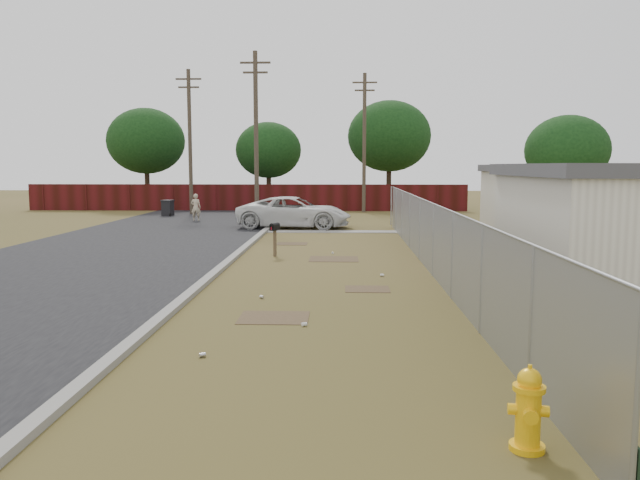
{
  "coord_description": "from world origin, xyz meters",
  "views": [
    {
      "loc": [
        0.56,
        -17.24,
        3.05
      ],
      "look_at": [
        -0.02,
        -0.92,
        1.1
      ],
      "focal_mm": 35.0,
      "sensor_mm": 36.0,
      "label": 1
    }
  ],
  "objects_px": {
    "pickup_truck": "(294,212)",
    "mailbox": "(275,230)",
    "fire_hydrant": "(528,411)",
    "trash_bin": "(168,208)",
    "pedestrian": "(196,207)"
  },
  "relations": [
    {
      "from": "pickup_truck",
      "to": "mailbox",
      "type": "bearing_deg",
      "value": -175.06
    },
    {
      "from": "fire_hydrant",
      "to": "mailbox",
      "type": "xyz_separation_m",
      "value": [
        -4.28,
        14.41,
        0.45
      ]
    },
    {
      "from": "trash_bin",
      "to": "fire_hydrant",
      "type": "bearing_deg",
      "value": -67.91
    },
    {
      "from": "trash_bin",
      "to": "pickup_truck",
      "type": "bearing_deg",
      "value": -40.44
    },
    {
      "from": "pedestrian",
      "to": "trash_bin",
      "type": "xyz_separation_m",
      "value": [
        -2.5,
        3.27,
        -0.25
      ]
    },
    {
      "from": "pedestrian",
      "to": "trash_bin",
      "type": "relative_size",
      "value": 1.54
    },
    {
      "from": "pickup_truck",
      "to": "trash_bin",
      "type": "xyz_separation_m",
      "value": [
        -8.28,
        7.05,
        -0.27
      ]
    },
    {
      "from": "mailbox",
      "to": "pickup_truck",
      "type": "height_order",
      "value": "pickup_truck"
    },
    {
      "from": "pickup_truck",
      "to": "trash_bin",
      "type": "bearing_deg",
      "value": 54.01
    },
    {
      "from": "mailbox",
      "to": "pedestrian",
      "type": "relative_size",
      "value": 0.75
    },
    {
      "from": "fire_hydrant",
      "to": "pickup_truck",
      "type": "distance_m",
      "value": 24.47
    },
    {
      "from": "pickup_truck",
      "to": "pedestrian",
      "type": "relative_size",
      "value": 3.69
    },
    {
      "from": "pedestrian",
      "to": "trash_bin",
      "type": "height_order",
      "value": "pedestrian"
    },
    {
      "from": "fire_hydrant",
      "to": "pickup_truck",
      "type": "height_order",
      "value": "pickup_truck"
    },
    {
      "from": "fire_hydrant",
      "to": "pedestrian",
      "type": "xyz_separation_m",
      "value": [
        -10.13,
        27.85,
        0.31
      ]
    }
  ]
}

